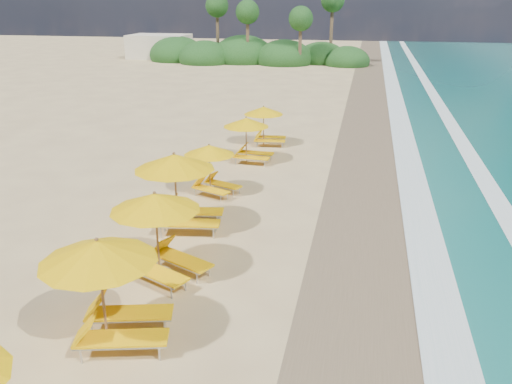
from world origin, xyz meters
The scene contains 11 objects.
ground centered at (0.00, 0.00, 0.00)m, with size 160.00×160.00×0.00m, color #D3B87B.
wet_sand centered at (4.00, 0.00, 0.01)m, with size 4.00×160.00×0.01m, color #7F674C.
surf_foam centered at (6.70, 0.00, 0.03)m, with size 4.00×160.00×0.01m.
station_1 centered at (-1.78, -6.98, 1.44)m, with size 3.18×3.07×2.57m.
station_2 centered at (-1.79, -3.93, 1.38)m, with size 3.25×3.23×2.47m.
station_3 centered at (-2.32, -0.73, 1.48)m, with size 3.13×2.97×2.64m.
station_4 centered at (-2.26, 2.68, 1.12)m, with size 2.61×2.58×2.01m.
station_5 centered at (-1.78, 7.18, 1.20)m, with size 2.39×2.23×2.14m.
station_6 centered at (-1.56, 10.33, 1.15)m, with size 2.36×2.22×2.05m.
treeline centered at (-9.94, 45.51, 1.00)m, with size 25.80×8.80×9.74m.
beach_building centered at (-22.00, 48.00, 1.40)m, with size 7.00×5.00×2.80m, color beige.
Camera 1 is at (3.36, -16.34, 7.33)m, focal length 37.66 mm.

